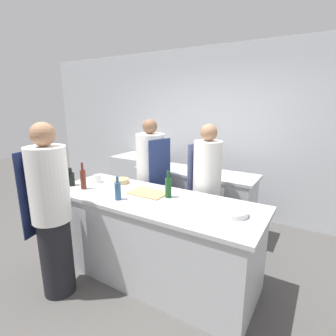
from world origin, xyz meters
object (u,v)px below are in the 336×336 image
Objects in this scene: bowl_mixing_large at (234,213)px; cup at (98,179)px; chef_at_prep_near at (52,213)px; bottle_olive_oil at (71,179)px; oven_range at (139,179)px; bowl_prep_small at (121,181)px; bottle_wine at (118,190)px; bottle_cooking_oil at (83,179)px; chef_at_pass_far at (206,193)px; bottle_vinegar at (168,187)px; chef_at_stove at (151,181)px.

cup is at bearing 177.40° from bowl_mixing_large.
chef_at_prep_near is 0.72m from bottle_olive_oil.
chef_at_prep_near reaches higher than oven_range.
bottle_olive_oil reaches higher than bowl_mixing_large.
cup is at bearing -155.14° from bowl_prep_small.
cup is (-0.28, -0.13, 0.02)m from bowl_prep_small.
bowl_prep_small is at bearing 127.80° from bottle_wine.
bottle_cooking_oil reaches higher than bowl_mixing_large.
bowl_prep_small is at bearing 133.99° from chef_at_pass_far.
bottle_vinegar is at bearing -179.99° from chef_at_pass_far.
bottle_vinegar is 1.14× the size of bowl_mixing_large.
chef_at_stove is at bearing 56.04° from bottle_olive_oil.
bottle_vinegar reaches higher than bowl_prep_small.
bottle_cooking_oil is at bearing -5.76° from chef_at_stove.
bottle_vinegar reaches higher than cup.
bottle_wine is (1.24, -1.95, 0.57)m from oven_range.
bottle_cooking_oil is at bearing 3.66° from chef_at_prep_near.
chef_at_pass_far is 1.37m from cup.
bottle_cooking_oil is 0.47m from bowl_prep_small.
chef_at_stove is at bearing -45.78° from oven_range.
bottle_wine is 1.18m from bowl_mixing_large.
chef_at_pass_far is at bearing -29.95° from oven_range.
bowl_mixing_large is (0.54, -0.65, 0.11)m from chef_at_pass_far.
bottle_olive_oil is (-0.58, -0.86, 0.17)m from chef_at_stove.
bottle_wine is 2.58× the size of cup.
bowl_prep_small is (-0.12, -0.47, 0.11)m from chef_at_stove.
cup is at bearing 54.87° from bottle_olive_oil.
chef_at_prep_near reaches higher than bowl_prep_small.
chef_at_prep_near is 7.93× the size of bottle_olive_oil.
chef_at_stove is 7.72× the size of bottle_olive_oil.
chef_at_pass_far is 1.47m from bottle_cooking_oil.
bottle_vinegar is at bearing 12.19° from bottle_olive_oil.
bottle_cooking_oil is (0.66, -1.90, 0.59)m from oven_range.
chef_at_pass_far is 5.74× the size of bottle_vinegar.
chef_at_stove reaches higher than bottle_cooking_oil.
chef_at_prep_near is at bearing 9.48° from chef_at_stove.
chef_at_stove is 0.50m from bowl_prep_small.
cup is at bearing 100.09° from bottle_cooking_oil.
bowl_prep_small is at bearing 59.93° from bottle_cooking_oil.
bowl_prep_small is (-0.35, 0.45, -0.07)m from bottle_wine.
chef_at_pass_far is at bearing 104.04° from chef_at_stove.
chef_at_pass_far is at bearing -50.00° from chef_at_prep_near.
bottle_wine is 0.58m from bowl_prep_small.
bowl_mixing_large reaches higher than oven_range.
cup is at bearing 152.76° from bottle_wine.
bowl_prep_small is 1.91× the size of cup.
bottle_cooking_oil is at bearing -79.91° from cup.
chef_at_stove reaches higher than bowl_prep_small.
chef_at_prep_near is 0.87m from cup.
cup is at bearing -179.72° from bottle_vinegar.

